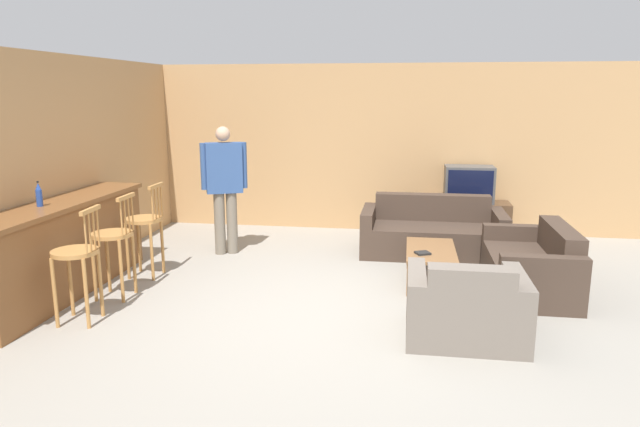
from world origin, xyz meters
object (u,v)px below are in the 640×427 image
at_px(armchair_near, 466,309).
at_px(bar_chair_mid, 114,242).
at_px(book_on_table, 423,253).
at_px(bar_chair_near, 77,260).
at_px(bottle, 39,195).
at_px(tv, 469,184).
at_px(coffee_table, 431,254).
at_px(loveseat_right, 532,267).
at_px(couch_far, 432,234).
at_px(bar_chair_far, 145,226).
at_px(person_by_window, 225,183).
at_px(tv_unit, 467,220).

bearing_deg(armchair_near, bar_chair_mid, 171.82).
distance_m(bar_chair_mid, book_on_table, 3.35).
height_order(bar_chair_near, bottle, bottle).
relative_size(bar_chair_mid, tv, 1.56).
bearing_deg(bar_chair_mid, coffee_table, 16.85).
xyz_separation_m(loveseat_right, bottle, (-5.10, -1.11, 0.86)).
bearing_deg(coffee_table, couch_far, 87.02).
relative_size(bar_chair_far, book_on_table, 5.74).
height_order(loveseat_right, coffee_table, loveseat_right).
relative_size(bottle, book_on_table, 1.34).
bearing_deg(person_by_window, armchair_near, -38.35).
relative_size(bar_chair_near, armchair_near, 1.08).
distance_m(bar_chair_near, bar_chair_far, 1.42).
height_order(couch_far, tv_unit, couch_far).
relative_size(tv, person_by_window, 0.41).
bearing_deg(bar_chair_near, tv, 44.74).
distance_m(tv_unit, book_on_table, 2.56).
height_order(armchair_near, bottle, bottle).
height_order(bar_chair_near, tv, bar_chair_near).
relative_size(tv, book_on_table, 3.67).
height_order(bar_chair_mid, couch_far, bar_chair_mid).
relative_size(bar_chair_mid, coffee_table, 1.05).
xyz_separation_m(coffee_table, bottle, (-4.00, -1.24, 0.80)).
height_order(armchair_near, coffee_table, armchair_near).
distance_m(bar_chair_near, armchair_near, 3.62).
bearing_deg(tv, bar_chair_far, -147.67).
height_order(armchair_near, tv, tv).
relative_size(bar_chair_near, bar_chair_mid, 1.00).
distance_m(bar_chair_mid, loveseat_right, 4.55).
bearing_deg(tv, tv_unit, 90.00).
relative_size(couch_far, tv_unit, 1.53).
bearing_deg(book_on_table, coffee_table, 65.50).
relative_size(couch_far, person_by_window, 1.10).
height_order(bottle, book_on_table, bottle).
relative_size(couch_far, tv, 2.65).
bearing_deg(couch_far, bar_chair_mid, -146.61).
bearing_deg(bar_chair_far, bottle, -124.21).
bearing_deg(bar_chair_mid, book_on_table, 13.75).
relative_size(armchair_near, loveseat_right, 0.69).
xyz_separation_m(loveseat_right, person_by_window, (-3.82, 0.95, 0.70)).
xyz_separation_m(bar_chair_far, bottle, (-0.65, -0.96, 0.52)).
height_order(couch_far, person_by_window, person_by_window).
relative_size(bar_chair_mid, tv_unit, 0.90).
bearing_deg(tv, loveseat_right, -78.44).
bearing_deg(loveseat_right, bar_chair_far, -178.06).
bearing_deg(bar_chair_far, couch_far, 23.96).
bearing_deg(tv_unit, tv, -90.00).
relative_size(bar_chair_far, couch_far, 0.59).
bearing_deg(coffee_table, book_on_table, -114.50).
bearing_deg(tv_unit, bar_chair_far, -147.64).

